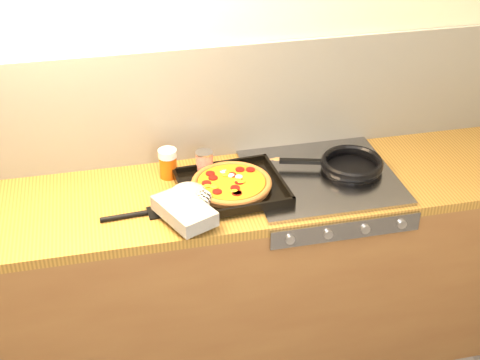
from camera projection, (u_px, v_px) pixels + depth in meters
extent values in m
plane|color=#BCB69F|center=(199.00, 81.00, 2.75)|extent=(3.20, 0.00, 3.20)
cube|color=silver|center=(201.00, 105.00, 2.80)|extent=(3.20, 0.02, 0.50)
cube|color=brown|center=(217.00, 281.00, 2.94)|extent=(3.20, 0.60, 0.86)
cube|color=olive|center=(215.00, 195.00, 2.70)|extent=(3.20, 0.60, 0.04)
cube|color=gray|center=(345.00, 229.00, 2.55)|extent=(0.60, 0.03, 0.08)
cylinder|color=#A5A5AA|center=(290.00, 239.00, 2.50)|extent=(0.04, 0.02, 0.04)
cylinder|color=#A5A5AA|center=(328.00, 234.00, 2.53)|extent=(0.04, 0.02, 0.04)
cylinder|color=#A5A5AA|center=(365.00, 229.00, 2.55)|extent=(0.04, 0.02, 0.04)
cylinder|color=#A5A5AA|center=(402.00, 224.00, 2.58)|extent=(0.04, 0.02, 0.04)
cube|color=gray|center=(321.00, 177.00, 2.77)|extent=(0.60, 0.56, 0.02)
cube|color=black|center=(232.00, 189.00, 2.67)|extent=(0.44, 0.39, 0.01)
cube|color=black|center=(220.00, 164.00, 2.80)|extent=(0.41, 0.04, 0.02)
cube|color=black|center=(244.00, 208.00, 2.52)|extent=(0.41, 0.04, 0.02)
cube|color=black|center=(279.00, 177.00, 2.71)|extent=(0.04, 0.36, 0.02)
cube|color=black|center=(183.00, 193.00, 2.61)|extent=(0.04, 0.36, 0.02)
cylinder|color=#A56A30|center=(232.00, 185.00, 2.66)|extent=(0.33, 0.33, 0.02)
torus|color=#A56A30|center=(232.00, 183.00, 2.65)|extent=(0.35, 0.35, 0.02)
cylinder|color=orange|center=(232.00, 182.00, 2.65)|extent=(0.29, 0.29, 0.01)
cylinder|color=maroon|center=(239.00, 182.00, 2.64)|extent=(0.04, 0.04, 0.01)
cylinder|color=maroon|center=(210.00, 174.00, 2.69)|extent=(0.04, 0.04, 0.01)
cylinder|color=maroon|center=(237.00, 193.00, 2.57)|extent=(0.04, 0.04, 0.01)
cylinder|color=maroon|center=(206.00, 183.00, 2.63)|extent=(0.04, 0.04, 0.01)
cylinder|color=maroon|center=(240.00, 170.00, 2.72)|extent=(0.04, 0.04, 0.01)
cylinder|color=maroon|center=(232.00, 175.00, 2.69)|extent=(0.04, 0.04, 0.01)
cylinder|color=maroon|center=(217.00, 192.00, 2.58)|extent=(0.04, 0.04, 0.01)
cylinder|color=maroon|center=(250.00, 170.00, 2.72)|extent=(0.04, 0.04, 0.01)
cylinder|color=maroon|center=(237.00, 193.00, 2.57)|extent=(0.04, 0.04, 0.01)
cylinder|color=maroon|center=(235.00, 188.00, 2.60)|extent=(0.04, 0.04, 0.01)
cylinder|color=maroon|center=(213.00, 178.00, 2.67)|extent=(0.04, 0.04, 0.01)
ellipsoid|color=gold|center=(213.00, 186.00, 2.61)|extent=(0.03, 0.02, 0.01)
ellipsoid|color=gold|center=(207.00, 186.00, 2.61)|extent=(0.03, 0.02, 0.01)
ellipsoid|color=gold|center=(226.00, 175.00, 2.68)|extent=(0.03, 0.02, 0.01)
ellipsoid|color=gold|center=(222.00, 170.00, 2.72)|extent=(0.03, 0.02, 0.01)
ellipsoid|color=gold|center=(234.00, 191.00, 2.58)|extent=(0.03, 0.02, 0.01)
ellipsoid|color=gold|center=(241.00, 182.00, 2.64)|extent=(0.03, 0.02, 0.01)
ellipsoid|color=gold|center=(237.00, 180.00, 2.65)|extent=(0.03, 0.02, 0.01)
ellipsoid|color=gold|center=(215.00, 187.00, 2.61)|extent=(0.03, 0.02, 0.01)
ellipsoid|color=gold|center=(228.00, 171.00, 2.71)|extent=(0.03, 0.02, 0.01)
ellipsoid|color=silver|center=(224.00, 171.00, 2.71)|extent=(0.03, 0.03, 0.01)
ellipsoid|color=silver|center=(231.00, 175.00, 2.68)|extent=(0.03, 0.03, 0.01)
ellipsoid|color=silver|center=(239.00, 177.00, 2.67)|extent=(0.03, 0.03, 0.01)
cube|color=black|center=(184.00, 211.00, 2.47)|extent=(0.23, 0.28, 0.06)
ellipsoid|color=black|center=(188.00, 193.00, 2.57)|extent=(0.15, 0.15, 0.06)
cylinder|color=black|center=(202.00, 203.00, 2.51)|extent=(0.09, 0.11, 0.05)
cylinder|color=black|center=(351.00, 168.00, 2.80)|extent=(0.30, 0.30, 0.01)
torus|color=black|center=(352.00, 164.00, 2.79)|extent=(0.32, 0.32, 0.03)
cube|color=black|center=(302.00, 161.00, 2.80)|extent=(0.19, 0.07, 0.02)
cylinder|color=#AD0D11|center=(204.00, 163.00, 2.78)|extent=(0.08, 0.08, 0.09)
cylinder|color=#B2B2B7|center=(204.00, 153.00, 2.75)|extent=(0.08, 0.08, 0.01)
cylinder|color=#B2B2B7|center=(205.00, 173.00, 2.80)|extent=(0.08, 0.08, 0.01)
cylinder|color=#C94E0B|center=(168.00, 167.00, 2.76)|extent=(0.09, 0.09, 0.10)
cylinder|color=silver|center=(167.00, 153.00, 2.73)|extent=(0.10, 0.10, 0.03)
cylinder|color=olive|center=(246.00, 163.00, 2.86)|extent=(0.26, 0.02, 0.02)
ellipsoid|color=olive|center=(277.00, 160.00, 2.88)|extent=(0.06, 0.05, 0.02)
cube|color=black|center=(161.00, 212.00, 2.56)|extent=(0.11, 0.09, 0.01)
cylinder|color=black|center=(124.00, 216.00, 2.52)|extent=(0.18, 0.03, 0.02)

